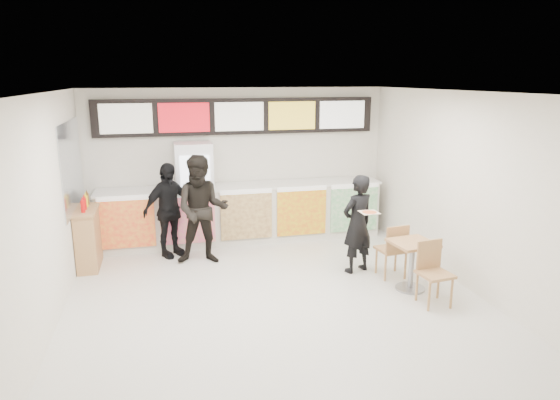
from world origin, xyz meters
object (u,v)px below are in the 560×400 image
object	(u,v)px
customer_main	(357,224)
customer_mid	(168,210)
cafe_table	(412,257)
condiment_ledge	(88,237)
service_counter	(243,213)
customer_left	(202,210)
drinks_fridge	(195,194)

from	to	relation	value
customer_main	customer_mid	size ratio (longest dim) A/B	0.96
cafe_table	condiment_ledge	distance (m)	5.39
customer_mid	cafe_table	world-z (taller)	customer_mid
service_counter	customer_left	distance (m)	1.41
cafe_table	customer_left	bearing A→B (deg)	140.53
drinks_fridge	customer_left	distance (m)	1.05
customer_main	cafe_table	bearing A→B (deg)	100.05
drinks_fridge	condiment_ledge	bearing A→B (deg)	-157.10
customer_main	condiment_ledge	distance (m)	4.59
cafe_table	service_counter	bearing A→B (deg)	118.80
customer_main	customer_mid	bearing A→B (deg)	-47.04
drinks_fridge	customer_left	bearing A→B (deg)	-87.43
service_counter	cafe_table	size ratio (longest dim) A/B	3.47
service_counter	drinks_fridge	bearing A→B (deg)	179.01
customer_left	customer_main	bearing A→B (deg)	-13.87
drinks_fridge	cafe_table	size ratio (longest dim) A/B	1.25
service_counter	customer_mid	xyz separation A→B (m)	(-1.46, -0.54, 0.29)
customer_mid	condiment_ledge	size ratio (longest dim) A/B	1.40
customer_main	condiment_ledge	size ratio (longest dim) A/B	1.34
service_counter	condiment_ledge	distance (m)	2.93
cafe_table	customer_mid	bearing A→B (deg)	139.18
condiment_ledge	customer_mid	bearing A→B (deg)	9.88
customer_left	service_counter	bearing A→B (deg)	57.82
drinks_fridge	customer_main	size ratio (longest dim) A/B	1.21
service_counter	customer_left	world-z (taller)	customer_left
service_counter	drinks_fridge	xyz separation A→B (m)	(-0.93, 0.02, 0.43)
drinks_fridge	condiment_ledge	distance (m)	2.10
service_counter	customer_mid	world-z (taller)	customer_mid
service_counter	customer_left	bearing A→B (deg)	-130.84
customer_main	customer_left	world-z (taller)	customer_left
customer_left	condiment_ledge	xyz separation A→B (m)	(-1.93, 0.25, -0.43)
customer_left	cafe_table	world-z (taller)	customer_left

